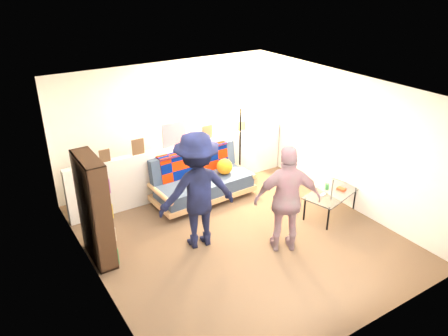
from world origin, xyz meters
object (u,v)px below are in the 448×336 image
Objects in this scene: coffee_table at (331,194)px; person_left at (197,191)px; floor_lamp at (239,128)px; person_right at (287,200)px; bookshelf at (95,213)px; futon_sofa at (202,180)px.

coffee_table is 2.49m from person_left.
floor_lamp is 0.87× the size of person_left.
bookshelf is at bearing 1.22° from person_right.
person_left is at bearing 168.52° from coffee_table.
bookshelf is (-2.22, -0.78, 0.39)m from futon_sofa.
futon_sofa is 1.19× the size of floor_lamp.
person_right is (-0.71, -2.31, -0.29)m from floor_lamp.
coffee_table is at bearing -136.30° from person_right.
futon_sofa is 1.12× the size of person_right.
floor_lamp is (0.99, 0.23, 0.77)m from futon_sofa.
person_right is (1.06, -0.84, -0.08)m from person_left.
futon_sofa is 1.03× the size of person_left.
person_right reaches higher than floor_lamp.
futon_sofa is 2.39m from bookshelf.
person_right reaches higher than coffee_table.
person_left is at bearing -140.28° from floor_lamp.
futon_sofa is at bearing -166.76° from floor_lamp.
bookshelf is 1.02× the size of floor_lamp.
person_left is 1.09× the size of person_right.
floor_lamp reaches higher than futon_sofa.
coffee_table is at bearing -72.39° from floor_lamp.
futon_sofa is 2.35m from coffee_table.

